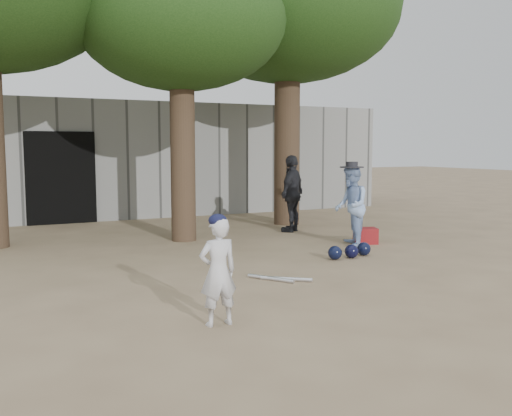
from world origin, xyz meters
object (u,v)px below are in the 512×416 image
boy_player (218,272)px  spectator_dark (292,194)px  spectator_blue (351,206)px  red_bag (366,236)px

boy_player → spectator_dark: bearing=-127.4°
spectator_blue → spectator_dark: 2.05m
boy_player → spectator_dark: 6.66m
boy_player → red_bag: boy_player is taller
spectator_blue → spectator_dark: spectator_dark is taller
spectator_dark → boy_player: bearing=16.4°
boy_player → red_bag: bearing=-143.6°
spectator_dark → red_bag: bearing=66.7°
boy_player → spectator_blue: (4.04, 3.29, 0.19)m
spectator_blue → red_bag: 0.73m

